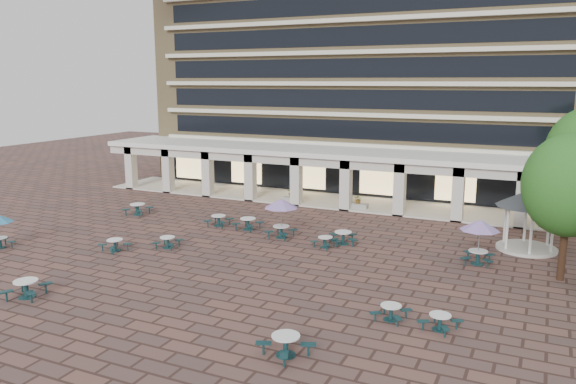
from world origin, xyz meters
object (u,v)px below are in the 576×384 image
planter_left (292,197)px  planter_right (358,204)px  gazebo (530,205)px  picnic_table_1 (26,287)px  picnic_table_2 (286,343)px  picnic_table_0 (168,241)px

planter_left → planter_right: 5.74m
planter_right → gazebo: bearing=-25.4°
picnic_table_1 → gazebo: size_ratio=0.56×
picnic_table_2 → planter_left: bearing=138.0°
picnic_table_0 → planter_left: (1.58, 14.64, 0.14)m
picnic_table_0 → planter_right: (7.31, 14.64, 0.07)m
picnic_table_1 → picnic_table_2: bearing=-17.7°
picnic_table_1 → planter_left: (2.70, 23.90, 0.06)m
picnic_table_1 → planter_left: bearing=65.8°
picnic_table_2 → picnic_table_1: bearing=-156.1°
picnic_table_0 → planter_right: bearing=56.1°
picnic_table_2 → planter_right: planter_right is taller
planter_right → planter_left: bearing=180.0°
picnic_table_1 → planter_left: planter_left is taller
picnic_table_1 → planter_left: size_ratio=1.47×
planter_left → planter_right: planter_left is taller
picnic_table_1 → picnic_table_2: (13.39, 0.00, -0.02)m
picnic_table_1 → gazebo: (20.86, 18.01, 2.25)m
planter_left → picnic_table_2: bearing=-65.9°
picnic_table_1 → gazebo: bearing=23.1°
picnic_table_0 → planter_left: bearing=76.5°
planter_left → planter_right: (5.74, 0.00, -0.07)m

